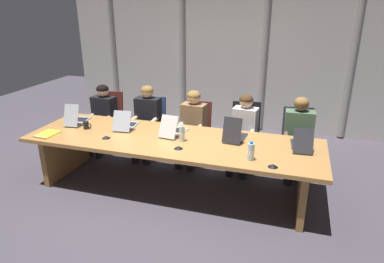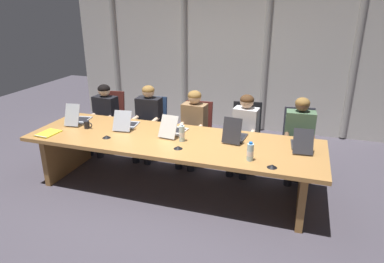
{
  "view_description": "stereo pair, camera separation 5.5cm",
  "coord_description": "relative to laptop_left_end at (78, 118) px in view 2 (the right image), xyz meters",
  "views": [
    {
      "loc": [
        1.48,
        -3.86,
        2.38
      ],
      "look_at": [
        0.25,
        0.08,
        0.83
      ],
      "focal_mm": 32.05,
      "sensor_mm": 36.0,
      "label": 1
    },
    {
      "loc": [
        1.53,
        -3.84,
        2.38
      ],
      "look_at": [
        0.25,
        0.08,
        0.83
      ],
      "focal_mm": 32.05,
      "sensor_mm": 36.0,
      "label": 2
    }
  ],
  "objects": [
    {
      "name": "laptop_center",
      "position": [
        1.51,
        0.0,
        -0.0
      ],
      "size": [
        0.28,
        0.49,
        0.29
      ],
      "rotation": [
        0.0,
        0.0,
        1.47
      ],
      "color": "beige",
      "rests_on": "conference_table"
    },
    {
      "name": "curtain_backdrop",
      "position": [
        1.55,
        2.57,
        0.75
      ],
      "size": [
        6.2,
        0.17,
        3.08
      ],
      "color": "beige",
      "rests_on": "ground_plane"
    },
    {
      "name": "conference_mic_middle",
      "position": [
        2.87,
        -0.62,
        -0.04
      ],
      "size": [
        0.11,
        0.11,
        0.03
      ],
      "primitive_type": "cone",
      "color": "black",
      "rests_on": "conference_table"
    },
    {
      "name": "office_chair_right_mid",
      "position": [
        2.35,
        0.85,
        -0.43
      ],
      "size": [
        0.6,
        0.61,
        0.97
      ],
      "rotation": [
        0.0,
        0.0,
        -1.42
      ],
      "color": "black",
      "rests_on": "ground_plane"
    },
    {
      "name": "office_chair_center",
      "position": [
        1.56,
        0.85,
        -0.44
      ],
      "size": [
        0.6,
        0.6,
        0.91
      ],
      "rotation": [
        0.0,
        0.0,
        -1.5
      ],
      "color": "#511E19",
      "rests_on": "ground_plane"
    },
    {
      "name": "person_right_mid",
      "position": [
        2.34,
        0.69,
        -0.13
      ],
      "size": [
        0.4,
        0.57,
        1.14
      ],
      "rotation": [
        0.0,
        0.0,
        -1.68
      ],
      "color": "silver",
      "rests_on": "ground_plane"
    },
    {
      "name": "laptop_right_end",
      "position": [
        3.15,
        0.02,
        -0.0
      ],
      "size": [
        0.27,
        0.48,
        0.29
      ],
      "rotation": [
        0.0,
        0.0,
        1.66
      ],
      "color": "#2D2D33",
      "rests_on": "conference_table"
    },
    {
      "name": "person_center",
      "position": [
        1.54,
        0.69,
        -0.13
      ],
      "size": [
        0.41,
        0.57,
        1.14
      ],
      "rotation": [
        0.0,
        0.0,
        -1.65
      ],
      "color": "olive",
      "rests_on": "ground_plane"
    },
    {
      "name": "conference_mic_right_side",
      "position": [
        1.73,
        -0.46,
        -0.04
      ],
      "size": [
        0.11,
        0.11,
        0.03
      ],
      "primitive_type": "cone",
      "color": "black",
      "rests_on": "conference_table"
    },
    {
      "name": "ground_plane",
      "position": [
        1.55,
        -0.18,
        -0.79
      ],
      "size": [
        12.4,
        12.4,
        0.0
      ],
      "primitive_type": "plane",
      "color": "#47424C"
    },
    {
      "name": "coffee_mug_near",
      "position": [
        0.27,
        -0.18,
        -0.01
      ],
      "size": [
        0.13,
        0.08,
        0.11
      ],
      "color": "black",
      "rests_on": "conference_table"
    },
    {
      "name": "person_right_end",
      "position": [
        3.12,
        0.7,
        -0.12
      ],
      "size": [
        0.43,
        0.56,
        1.16
      ],
      "rotation": [
        0.0,
        0.0,
        -1.51
      ],
      "color": "#4C6B4C",
      "rests_on": "ground_plane"
    },
    {
      "name": "water_bottle_primary",
      "position": [
        2.61,
        -0.52,
        0.04
      ],
      "size": [
        0.08,
        0.08,
        0.22
      ],
      "color": "silver",
      "rests_on": "conference_table"
    },
    {
      "name": "laptop_right_mid",
      "position": [
        2.33,
        0.03,
        0.0
      ],
      "size": [
        0.27,
        0.45,
        0.33
      ],
      "rotation": [
        0.0,
        0.0,
        1.48
      ],
      "color": "#2D2D33",
      "rests_on": "conference_table"
    },
    {
      "name": "conference_mic_left_side",
      "position": [
        0.72,
        -0.42,
        -0.04
      ],
      "size": [
        0.11,
        0.11,
        0.03
      ],
      "primitive_type": "cone",
      "color": "black",
      "rests_on": "conference_table"
    },
    {
      "name": "spiral_notepad",
      "position": [
        -0.1,
        -0.54,
        -0.05
      ],
      "size": [
        0.24,
        0.32,
        0.03
      ],
      "rotation": [
        0.0,
        0.0,
        -0.07
      ],
      "color": "yellow",
      "rests_on": "conference_table"
    },
    {
      "name": "office_chair_right_end",
      "position": [
        3.11,
        0.85,
        -0.43
      ],
      "size": [
        0.6,
        0.6,
        0.95
      ],
      "rotation": [
        0.0,
        0.0,
        -1.44
      ],
      "color": "#2D2D38",
      "rests_on": "ground_plane"
    },
    {
      "name": "water_bottle_secondary",
      "position": [
        1.7,
        -0.22,
        0.04
      ],
      "size": [
        0.07,
        0.07,
        0.23
      ],
      "color": "silver",
      "rests_on": "conference_table"
    },
    {
      "name": "laptop_left_mid",
      "position": [
        0.78,
        0.03,
        -0.01
      ],
      "size": [
        0.3,
        0.47,
        0.27
      ],
      "rotation": [
        0.0,
        0.0,
        1.7
      ],
      "color": "#A8ADB7",
      "rests_on": "conference_table"
    },
    {
      "name": "conference_table",
      "position": [
        1.55,
        -0.18,
        -0.2
      ],
      "size": [
        3.84,
        1.16,
        0.73
      ],
      "color": "#B77F42",
      "rests_on": "ground_plane"
    },
    {
      "name": "person_left_end",
      "position": [
        -0.03,
        0.69,
        -0.14
      ],
      "size": [
        0.43,
        0.57,
        1.13
      ],
      "rotation": [
        0.0,
        0.0,
        -1.66
      ],
      "color": "black",
      "rests_on": "ground_plane"
    },
    {
      "name": "laptop_left_end",
      "position": [
        0.0,
        0.0,
        0.0
      ],
      "size": [
        0.27,
        0.5,
        0.31
      ],
      "rotation": [
        0.0,
        0.0,
        1.71
      ],
      "color": "#A8ADB7",
      "rests_on": "conference_table"
    },
    {
      "name": "office_chair_left_mid",
      "position": [
        0.78,
        0.85,
        -0.44
      ],
      "size": [
        0.6,
        0.6,
        0.92
      ],
      "rotation": [
        0.0,
        0.0,
        -1.44
      ],
      "color": "navy",
      "rests_on": "ground_plane"
    },
    {
      "name": "person_left_mid",
      "position": [
        0.78,
        0.69,
        -0.12
      ],
      "size": [
        0.41,
        0.55,
        1.17
      ],
      "rotation": [
        0.0,
        0.0,
        -1.54
      ],
      "color": "black",
      "rests_on": "ground_plane"
    },
    {
      "name": "office_chair_left_end",
      "position": [
        -0.01,
        0.85,
        -0.43
      ],
      "size": [
        0.6,
        0.6,
        0.96
      ],
      "rotation": [
        0.0,
        0.0,
        -1.44
      ],
      "color": "#511E19",
      "rests_on": "ground_plane"
    }
  ]
}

